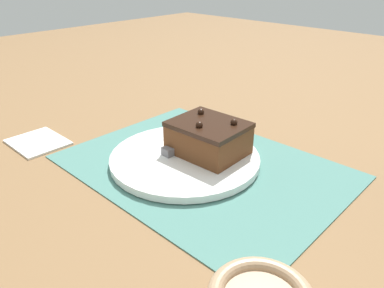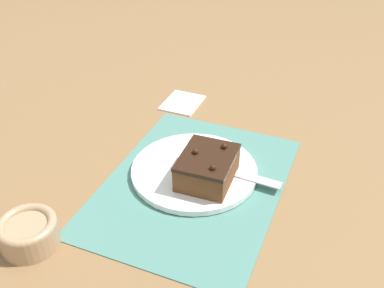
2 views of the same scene
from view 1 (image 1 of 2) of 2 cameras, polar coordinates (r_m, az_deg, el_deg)
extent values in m
plane|color=olive|center=(0.65, 1.65, -3.51)|extent=(3.00, 3.00, 0.00)
cube|color=slate|center=(0.64, 1.65, -3.36)|extent=(0.46, 0.34, 0.00)
cylinder|color=white|center=(0.65, -1.10, -2.17)|extent=(0.26, 0.26, 0.01)
cube|color=brown|center=(0.65, 2.51, 0.67)|extent=(0.12, 0.10, 0.05)
cube|color=black|center=(0.64, 2.56, 2.97)|extent=(0.13, 0.11, 0.01)
sphere|color=black|center=(0.67, 1.37, 4.94)|extent=(0.01, 0.01, 0.01)
sphere|color=black|center=(0.62, 1.27, 3.01)|extent=(0.01, 0.01, 0.01)
sphere|color=black|center=(0.63, 6.42, 3.34)|extent=(0.01, 0.01, 0.01)
cube|color=slate|center=(0.66, -2.00, -0.47)|extent=(0.02, 0.07, 0.01)
cube|color=#B7BABF|center=(0.73, 4.14, 1.65)|extent=(0.03, 0.14, 0.00)
cube|color=white|center=(0.79, -22.44, 0.39)|extent=(0.11, 0.09, 0.01)
camera|label=2|loc=(0.78, 76.64, 28.43)|focal=42.00mm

